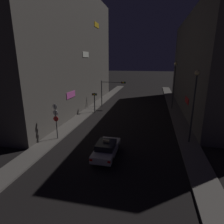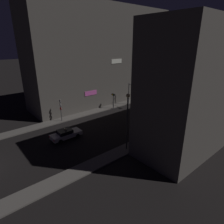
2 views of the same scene
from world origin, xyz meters
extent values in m
cube|color=#5B5651|center=(-7.27, 27.53, 0.09)|extent=(2.04, 59.07, 0.17)
cube|color=#5B5651|center=(7.27, 27.53, 0.09)|extent=(2.04, 59.07, 0.17)
cube|color=#514C47|center=(-12.66, 27.19, 10.24)|extent=(8.76, 33.79, 20.48)
cube|color=#D859B2|center=(-8.24, 20.43, 3.69)|extent=(0.08, 2.80, 0.90)
cube|color=white|center=(-8.24, 27.19, 9.42)|extent=(0.08, 2.80, 0.90)
cube|color=yellow|center=(-8.24, 33.95, 15.15)|extent=(0.08, 2.80, 0.90)
cube|color=#514C47|center=(11.73, 30.63, 7.82)|extent=(6.89, 31.80, 15.65)
cube|color=red|center=(8.24, 24.27, 2.82)|extent=(0.08, 2.80, 0.90)
cube|color=silver|center=(-0.56, 10.79, 0.62)|extent=(1.81, 4.40, 0.60)
cube|color=black|center=(-0.56, 10.59, 1.17)|extent=(1.59, 1.98, 0.50)
cube|color=red|center=(-1.30, 8.57, 0.72)|extent=(0.24, 0.06, 0.16)
cube|color=red|center=(0.20, 8.57, 0.72)|extent=(0.24, 0.06, 0.16)
cylinder|color=black|center=(-1.36, 12.15, 0.32)|extent=(0.22, 0.64, 0.64)
cylinder|color=black|center=(0.24, 12.15, 0.32)|extent=(0.22, 0.64, 0.64)
cylinder|color=black|center=(-1.35, 9.42, 0.32)|extent=(0.22, 0.64, 0.64)
cylinder|color=black|center=(0.25, 9.43, 0.32)|extent=(0.22, 0.64, 0.64)
cube|color=#F4E08C|center=(-0.56, 10.69, 1.52)|extent=(0.56, 0.18, 0.20)
cylinder|color=#2D2D33|center=(-6.00, 28.82, 2.45)|extent=(0.16, 0.16, 4.89)
cylinder|color=#2D2D33|center=(-3.96, 28.82, 4.64)|extent=(4.07, 0.10, 0.10)
cube|color=black|center=(-1.92, 28.82, 4.64)|extent=(0.80, 0.28, 0.32)
sphere|color=#3F0C0C|center=(-2.17, 28.64, 4.64)|extent=(0.20, 0.20, 0.20)
sphere|color=yellow|center=(-1.92, 28.64, 4.64)|extent=(0.20, 0.20, 0.20)
sphere|color=#0C3319|center=(-1.68, 28.64, 4.64)|extent=(0.20, 0.20, 0.20)
cylinder|color=#2D2D33|center=(-6.00, 24.42, 1.69)|extent=(0.16, 0.16, 3.37)
cube|color=black|center=(-6.00, 24.42, 3.12)|extent=(0.80, 0.28, 0.32)
sphere|color=#3F0C0C|center=(-6.24, 24.24, 3.12)|extent=(0.20, 0.20, 0.20)
sphere|color=yellow|center=(-6.00, 24.24, 3.12)|extent=(0.20, 0.20, 0.20)
sphere|color=#0C3319|center=(-5.75, 24.24, 3.12)|extent=(0.20, 0.20, 0.20)
cylinder|color=#2D2D33|center=(-6.71, 13.08, 2.06)|extent=(0.10, 0.10, 3.78)
cylinder|color=white|center=(-6.71, 13.06, 3.80)|extent=(0.55, 0.03, 0.55)
cylinder|color=white|center=(-6.71, 13.06, 3.10)|extent=(0.59, 0.03, 0.59)
cylinder|color=red|center=(-6.71, 13.06, 2.44)|extent=(0.58, 0.03, 0.58)
cylinder|color=#2D2D33|center=(7.32, 15.28, 3.63)|extent=(0.16, 0.16, 6.92)
sphere|color=#F4D88C|center=(7.32, 15.28, 7.33)|extent=(0.48, 0.48, 0.48)
cylinder|color=#2D2D33|center=(6.78, 29.41, 3.92)|extent=(0.16, 0.16, 7.50)
sphere|color=#F4D88C|center=(6.78, 29.41, 7.94)|extent=(0.54, 0.54, 0.54)
camera|label=1|loc=(3.23, -4.09, 8.50)|focal=29.70mm
camera|label=2|loc=(22.67, -0.11, 13.29)|focal=30.59mm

